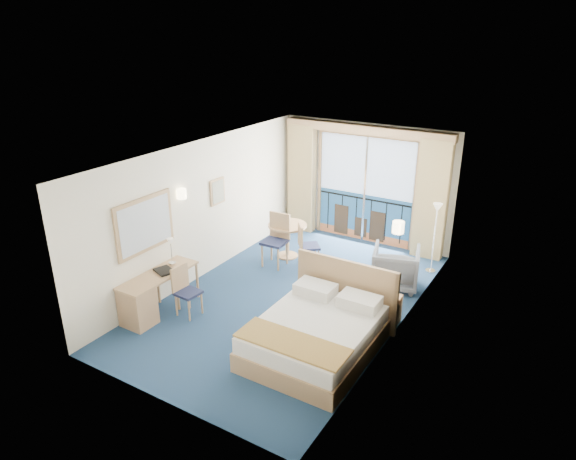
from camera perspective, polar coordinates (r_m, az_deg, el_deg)
The scene contains 22 objects.
floor at distance 9.48m, azimuth 0.40°, elevation -7.58°, with size 6.50×6.50×0.00m, color navy.
room_walls at distance 8.74m, azimuth 0.43°, elevation 2.61°, with size 4.04×6.54×2.72m.
balcony_door at distance 11.69m, azimuth 8.50°, elevation 4.13°, with size 2.36×0.03×2.52m.
curtain_left at distance 12.17m, azimuth 1.54°, elevation 5.74°, with size 0.65×0.22×2.55m, color tan.
curtain_right at distance 11.04m, azimuth 15.68°, elevation 3.20°, with size 0.65×0.22×2.55m, color tan.
pelmet at distance 11.22m, azimuth 8.71°, elevation 10.97°, with size 3.80×0.25×0.18m, color tan.
mirror at distance 8.90m, azimuth -15.62°, elevation 0.56°, with size 0.05×1.25×0.95m.
wall_print at distance 10.23m, azimuth -7.83°, elevation 4.26°, with size 0.04×0.42×0.52m.
sconce_left at distance 9.38m, azimuth -11.75°, elevation 3.96°, with size 0.18×0.18×0.18m, color #FEE9B2.
sconce_right at distance 7.83m, azimuth 12.15°, elevation 0.30°, with size 0.18×0.18×0.18m, color #FEE9B2.
bed at distance 7.95m, azimuth 3.28°, elevation -11.34°, with size 1.79×2.13×1.13m.
nightstand at distance 8.81m, azimuth 10.99°, elevation -8.66°, with size 0.38×0.36×0.50m, color tan.
phone at distance 8.69m, azimuth 11.01°, elevation -6.90°, with size 0.18×0.14×0.08m, color beige.
armchair at distance 9.94m, azimuth 11.85°, elevation -4.07°, with size 0.84×0.86×0.79m, color #4F5560.
floor_lamp at distance 10.41m, azimuth 16.13°, elevation 1.00°, with size 0.20×0.20×1.45m.
desk at distance 8.95m, azimuth -15.86°, elevation -7.56°, with size 0.52×1.51×0.71m.
desk_chair at distance 8.97m, azimuth -11.41°, elevation -6.32°, with size 0.41×0.40×0.88m.
folder at distance 9.10m, azimuth -13.58°, elevation -4.43°, with size 0.35×0.26×0.03m, color black.
desk_lamp at distance 9.19m, azimuth -12.90°, elevation -1.75°, with size 0.13×0.13×0.48m.
round_table at distance 10.89m, azimuth -0.07°, elevation -0.25°, with size 0.82×0.82×0.74m.
table_chair_a at distance 10.45m, azimuth 1.95°, elevation -1.45°, with size 0.57×0.57×0.93m.
table_chair_b at distance 10.53m, azimuth -1.25°, elevation -0.71°, with size 0.49×0.50×1.09m.
Camera 1 is at (4.21, -7.09, 4.68)m, focal length 32.00 mm.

